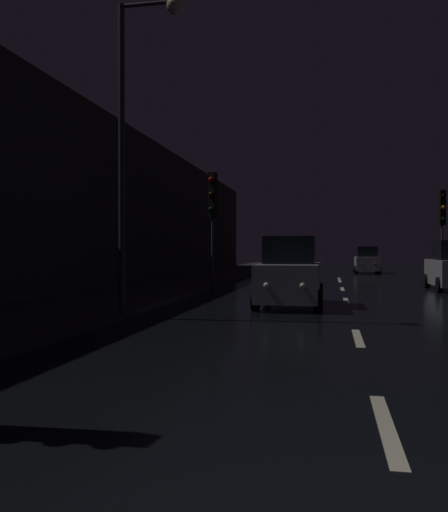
# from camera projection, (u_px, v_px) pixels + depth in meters

# --- Properties ---
(ground) EXTENTS (27.92, 84.00, 0.02)m
(ground) POSITION_uv_depth(u_px,v_px,m) (341.00, 286.00, 26.36)
(ground) COLOR black
(sidewalk_left) EXTENTS (4.40, 84.00, 0.15)m
(sidewalk_left) POSITION_uv_depth(u_px,v_px,m) (186.00, 282.00, 27.84)
(sidewalk_left) COLOR #28282B
(sidewalk_left) RESTS_ON ground
(building_facade_left) EXTENTS (0.80, 63.00, 7.69)m
(building_facade_left) POSITION_uv_depth(u_px,v_px,m) (111.00, 204.00, 24.86)
(building_facade_left) COLOR #2D2B28
(building_facade_left) RESTS_ON ground
(lane_centerline) EXTENTS (0.16, 29.89, 0.01)m
(lane_centerline) POSITION_uv_depth(u_px,v_px,m) (345.00, 296.00, 20.04)
(lane_centerline) COLOR beige
(lane_centerline) RESTS_ON ground
(traffic_light_far_left) EXTENTS (0.37, 0.48, 5.02)m
(traffic_light_far_left) POSITION_uv_depth(u_px,v_px,m) (212.00, 204.00, 23.19)
(traffic_light_far_left) COLOR #38383A
(traffic_light_far_left) RESTS_ON ground
(traffic_light_far_right) EXTENTS (0.36, 0.48, 4.98)m
(traffic_light_far_right) POSITION_uv_depth(u_px,v_px,m) (442.00, 215.00, 29.59)
(traffic_light_far_right) COLOR #38383A
(traffic_light_far_right) RESTS_ON ground
(streetlamp_overhead) EXTENTS (1.70, 0.44, 7.92)m
(streetlamp_overhead) POSITION_uv_depth(u_px,v_px,m) (138.00, 111.00, 13.50)
(streetlamp_overhead) COLOR #2D2D30
(streetlamp_overhead) RESTS_ON ground
(car_approaching_headlights) EXTENTS (1.95, 4.22, 2.13)m
(car_approaching_headlights) POSITION_uv_depth(u_px,v_px,m) (290.00, 274.00, 16.65)
(car_approaching_headlights) COLOR #A5A8AD
(car_approaching_headlights) RESTS_ON ground
(car_distant_taillights) EXTENTS (1.82, 3.94, 1.98)m
(car_distant_taillights) POSITION_uv_depth(u_px,v_px,m) (367.00, 261.00, 40.35)
(car_distant_taillights) COLOR silver
(car_distant_taillights) RESTS_ON ground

